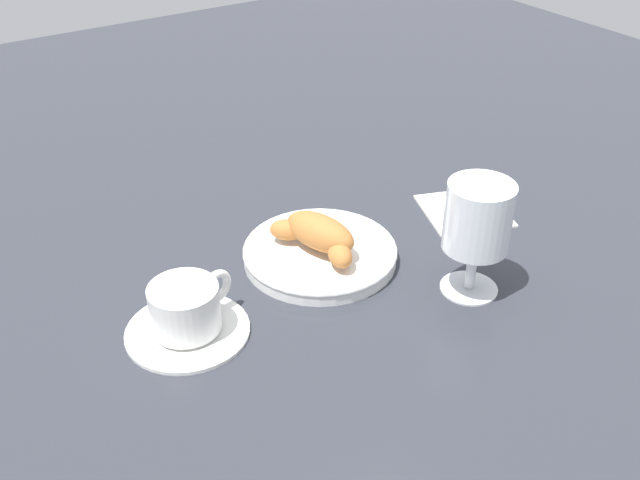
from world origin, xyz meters
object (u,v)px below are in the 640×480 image
at_px(coffee_cup_near, 187,313).
at_px(folded_napkin, 464,210).
at_px(croissant_large, 318,234).
at_px(juice_glass_left, 478,222).
at_px(pastry_plate, 320,253).

height_order(coffee_cup_near, folded_napkin, coffee_cup_near).
relative_size(croissant_large, juice_glass_left, 0.94).
relative_size(coffee_cup_near, folded_napkin, 1.24).
height_order(coffee_cup_near, juice_glass_left, juice_glass_left).
bearing_deg(folded_napkin, coffee_cup_near, 93.46).
xyz_separation_m(coffee_cup_near, folded_napkin, (0.03, -0.43, -0.02)).
bearing_deg(pastry_plate, croissant_large, 106.11).
distance_m(pastry_plate, folded_napkin, 0.23).
xyz_separation_m(pastry_plate, coffee_cup_near, (-0.04, 0.20, 0.02)).
relative_size(pastry_plate, folded_napkin, 1.75).
distance_m(coffee_cup_near, folded_napkin, 0.43).
bearing_deg(croissant_large, juice_glass_left, -141.36).
xyz_separation_m(croissant_large, coffee_cup_near, (-0.04, 0.19, -0.01)).
xyz_separation_m(croissant_large, juice_glass_left, (-0.15, -0.12, 0.05)).
bearing_deg(coffee_cup_near, croissant_large, -79.34).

